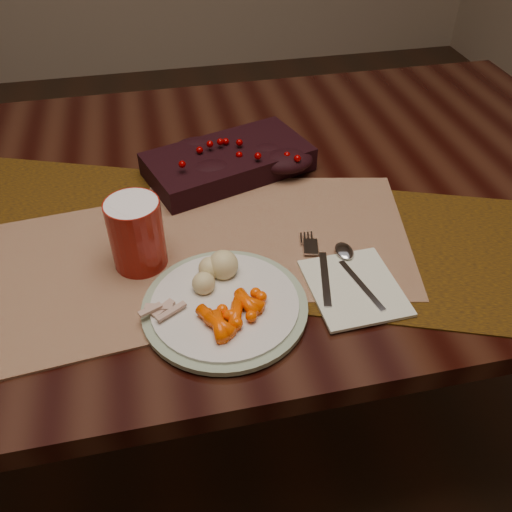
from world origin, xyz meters
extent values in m
plane|color=black|center=(0.00, 0.00, 0.00)|extent=(5.00, 5.00, 0.00)
cube|color=black|center=(0.00, 0.00, 0.38)|extent=(1.80, 1.00, 0.75)
cube|color=#331A0A|center=(0.05, -0.15, 0.75)|extent=(1.75, 0.95, 0.00)
cube|color=#997553|center=(0.09, -0.16, 0.75)|extent=(0.54, 0.44, 0.00)
cube|color=#9A6044|center=(-0.30, -0.20, 0.75)|extent=(0.53, 0.41, 0.00)
cylinder|color=silver|center=(-0.02, -0.32, 0.76)|extent=(0.26, 0.26, 0.01)
cube|color=silver|center=(0.19, -0.32, 0.76)|extent=(0.14, 0.17, 0.01)
cylinder|color=maroon|center=(-0.14, -0.19, 0.81)|extent=(0.11, 0.11, 0.12)
camera|label=1|loc=(-0.10, -0.89, 1.36)|focal=38.00mm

